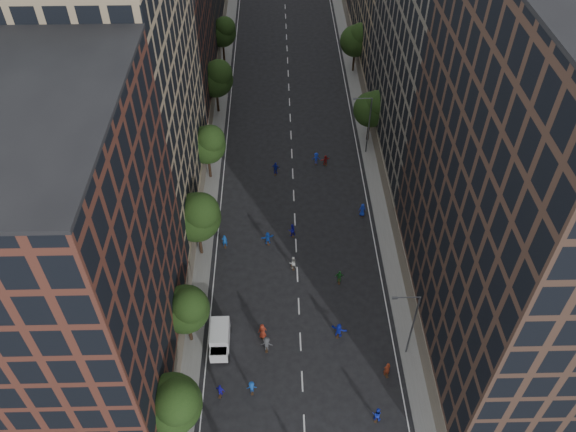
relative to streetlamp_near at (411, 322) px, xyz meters
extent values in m
plane|color=black|center=(-10.37, 28.00, -5.17)|extent=(240.00, 240.00, 0.00)
cube|color=slate|center=(-22.37, 35.50, -5.09)|extent=(4.00, 105.00, 0.15)
cube|color=slate|center=(1.63, 35.50, -5.09)|extent=(4.00, 105.00, 0.15)
cube|color=#4E271D|center=(-29.37, -1.00, 9.83)|extent=(14.00, 22.00, 30.00)
cube|color=#978363|center=(-29.37, 23.00, 11.83)|extent=(14.00, 26.00, 34.00)
cube|color=#4E271D|center=(-29.37, 46.00, 8.83)|extent=(14.00, 20.00, 28.00)
cube|color=#432E24|center=(8.63, 3.00, 12.83)|extent=(14.00, 30.00, 36.00)
cube|color=#696256|center=(8.63, 32.00, 11.33)|extent=(14.00, 28.00, 33.00)
cylinder|color=black|center=(-21.57, -8.00, -3.19)|extent=(0.36, 0.36, 3.96)
sphere|color=black|center=(-21.57, -8.00, 0.41)|extent=(5.20, 5.20, 5.20)
sphere|color=black|center=(-20.92, -8.52, 1.71)|extent=(3.90, 3.90, 3.90)
cylinder|color=black|center=(-21.57, 2.00, -3.32)|extent=(0.36, 0.36, 3.70)
sphere|color=black|center=(-21.57, 2.00, 0.04)|extent=(4.80, 4.80, 4.80)
sphere|color=black|center=(-20.97, 1.52, 1.24)|extent=(3.60, 3.60, 3.60)
cylinder|color=black|center=(-21.57, 14.00, -3.06)|extent=(0.36, 0.36, 4.22)
sphere|color=black|center=(-21.57, 14.00, 0.78)|extent=(5.60, 5.60, 5.60)
sphere|color=black|center=(-20.87, 13.44, 2.18)|extent=(4.20, 4.20, 4.20)
cylinder|color=black|center=(-21.57, 28.00, -3.23)|extent=(0.36, 0.36, 3.87)
sphere|color=black|center=(-21.57, 28.00, 0.29)|extent=(5.00, 5.00, 5.00)
sphere|color=black|center=(-20.94, 27.50, 1.54)|extent=(3.75, 3.75, 3.75)
cylinder|color=black|center=(-21.57, 44.00, -3.14)|extent=(0.36, 0.36, 4.05)
sphere|color=black|center=(-21.57, 44.00, 0.54)|extent=(5.40, 5.40, 5.40)
sphere|color=black|center=(-20.89, 43.46, 1.89)|extent=(4.05, 4.05, 4.05)
cylinder|color=black|center=(-21.57, 60.00, -3.28)|extent=(0.36, 0.36, 3.78)
sphere|color=black|center=(-21.57, 60.00, 0.16)|extent=(4.80, 4.80, 4.80)
sphere|color=black|center=(-20.97, 59.52, 1.36)|extent=(3.60, 3.60, 3.60)
cylinder|color=black|center=(0.83, 36.00, -3.30)|extent=(0.36, 0.36, 3.74)
sphere|color=black|center=(0.83, 36.00, 0.10)|extent=(5.00, 5.00, 5.00)
sphere|color=black|center=(1.46, 35.50, 1.35)|extent=(3.75, 3.75, 3.75)
cylinder|color=black|center=(0.83, 56.00, -3.19)|extent=(0.36, 0.36, 3.96)
sphere|color=black|center=(0.83, 56.00, 0.41)|extent=(5.20, 5.20, 5.20)
sphere|color=black|center=(1.48, 55.48, 1.71)|extent=(3.90, 3.90, 3.90)
cylinder|color=#595B60|center=(0.23, 0.00, -0.67)|extent=(0.18, 0.18, 9.00)
cylinder|color=#595B60|center=(-0.97, 0.00, 3.83)|extent=(2.40, 0.12, 0.12)
cube|color=#595B60|center=(-2.07, 0.00, 3.78)|extent=(0.50, 0.22, 0.15)
cylinder|color=#595B60|center=(0.23, 33.00, -0.67)|extent=(0.18, 0.18, 9.00)
cylinder|color=#595B60|center=(-0.97, 33.00, 3.83)|extent=(2.40, 0.12, 0.12)
cube|color=#595B60|center=(-2.07, 33.00, 3.78)|extent=(0.50, 0.22, 0.15)
cube|color=white|center=(-18.52, 1.65, -3.89)|extent=(1.87, 3.19, 1.94)
cube|color=white|center=(-18.52, -0.29, -4.24)|extent=(1.77, 1.42, 1.24)
cube|color=black|center=(-18.52, -0.29, -3.67)|extent=(1.60, 1.16, 0.09)
cylinder|color=black|center=(-19.40, -0.56, -4.83)|extent=(0.22, 0.67, 0.67)
cylinder|color=black|center=(-17.63, -0.56, -4.83)|extent=(0.22, 0.67, 0.67)
cylinder|color=black|center=(-19.41, 2.88, -4.83)|extent=(0.22, 0.67, 0.67)
cylinder|color=black|center=(-17.65, 2.89, -4.83)|extent=(0.22, 0.67, 0.67)
imported|color=#172BBE|center=(-3.75, -6.97, -4.28)|extent=(1.02, 0.89, 1.77)
imported|color=#1446A6|center=(-15.21, -3.95, -4.42)|extent=(1.01, 0.64, 1.50)
imported|color=#1E16B7|center=(-18.15, -4.22, -4.39)|extent=(0.99, 0.66, 1.56)
imported|color=#1625B4|center=(-6.43, 2.16, -4.26)|extent=(1.76, 1.15, 1.82)
imported|color=maroon|center=(-14.24, 2.19, -4.21)|extent=(1.08, 0.86, 1.93)
imported|color=maroon|center=(-2.16, -2.46, -4.22)|extent=(0.79, 0.61, 1.90)
imported|color=beige|center=(-10.88, 11.48, -4.31)|extent=(0.99, 0.87, 1.72)
imported|color=#3C3D41|center=(-13.81, 0.66, -4.24)|extent=(1.26, 0.80, 1.86)
imported|color=#22722C|center=(-5.72, 9.29, -4.30)|extent=(1.05, 0.50, 1.73)
imported|color=#1545AF|center=(-13.75, 15.45, -4.31)|extent=(1.67, 0.95, 1.72)
imported|color=#152FB1|center=(-1.87, 20.03, -4.26)|extent=(0.89, 0.58, 1.82)
imported|color=#124294|center=(-18.87, 15.10, -4.28)|extent=(0.70, 0.51, 1.78)
imported|color=#1515AB|center=(-10.83, 16.71, -4.30)|extent=(1.04, 0.94, 1.74)
imported|color=#1732BD|center=(-7.04, 30.69, -4.30)|extent=(1.14, 0.69, 1.73)
imported|color=#1622B5|center=(-12.70, 28.52, -4.24)|extent=(1.17, 0.75, 1.86)
imported|color=maroon|center=(-5.78, 30.37, -4.42)|extent=(1.45, 0.95, 1.50)
camera|label=1|loc=(-12.39, -30.94, 44.09)|focal=35.00mm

